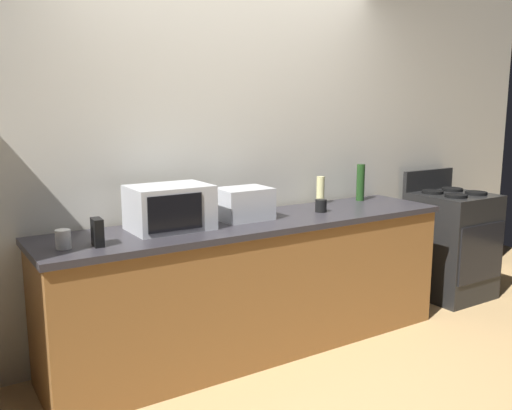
{
  "coord_description": "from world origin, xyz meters",
  "views": [
    {
      "loc": [
        -1.9,
        -2.58,
        1.64
      ],
      "look_at": [
        0.0,
        0.4,
        1.0
      ],
      "focal_mm": 38.52,
      "sensor_mm": 36.0,
      "label": 1
    }
  ],
  "objects_px": {
    "bottle_wine": "(360,182)",
    "mug_black": "(321,206)",
    "toaster_oven": "(244,204)",
    "bottle_vinegar": "(320,190)",
    "microwave": "(170,208)",
    "stove_range": "(451,244)",
    "cordless_phone": "(97,232)",
    "mug_white": "(63,239)"
  },
  "relations": [
    {
      "from": "microwave",
      "to": "bottle_vinegar",
      "type": "height_order",
      "value": "microwave"
    },
    {
      "from": "bottle_vinegar",
      "to": "toaster_oven",
      "type": "bearing_deg",
      "value": -167.29
    },
    {
      "from": "microwave",
      "to": "mug_white",
      "type": "xyz_separation_m",
      "value": [
        -0.66,
        -0.12,
        -0.08
      ]
    },
    {
      "from": "mug_black",
      "to": "stove_range",
      "type": "bearing_deg",
      "value": 0.57
    },
    {
      "from": "bottle_vinegar",
      "to": "bottle_wine",
      "type": "xyz_separation_m",
      "value": [
        0.36,
        -0.05,
        0.04
      ]
    },
    {
      "from": "microwave",
      "to": "bottle_wine",
      "type": "xyz_separation_m",
      "value": [
        1.69,
        0.14,
        0.01
      ]
    },
    {
      "from": "cordless_phone",
      "to": "stove_range",
      "type": "bearing_deg",
      "value": 6.54
    },
    {
      "from": "mug_black",
      "to": "mug_white",
      "type": "relative_size",
      "value": 0.88
    },
    {
      "from": "microwave",
      "to": "bottle_vinegar",
      "type": "xyz_separation_m",
      "value": [
        1.32,
        0.19,
        -0.03
      ]
    },
    {
      "from": "microwave",
      "to": "cordless_phone",
      "type": "distance_m",
      "value": 0.52
    },
    {
      "from": "stove_range",
      "to": "mug_white",
      "type": "height_order",
      "value": "stove_range"
    },
    {
      "from": "bottle_wine",
      "to": "mug_black",
      "type": "relative_size",
      "value": 3.23
    },
    {
      "from": "stove_range",
      "to": "cordless_phone",
      "type": "xyz_separation_m",
      "value": [
        -3.08,
        -0.11,
        0.51
      ]
    },
    {
      "from": "stove_range",
      "to": "bottle_vinegar",
      "type": "height_order",
      "value": "bottle_vinegar"
    },
    {
      "from": "microwave",
      "to": "toaster_oven",
      "type": "distance_m",
      "value": 0.53
    },
    {
      "from": "microwave",
      "to": "bottle_vinegar",
      "type": "bearing_deg",
      "value": 8.2
    },
    {
      "from": "stove_range",
      "to": "bottle_wine",
      "type": "bearing_deg",
      "value": 168.18
    },
    {
      "from": "stove_range",
      "to": "mug_black",
      "type": "relative_size",
      "value": 12.09
    },
    {
      "from": "bottle_vinegar",
      "to": "mug_black",
      "type": "height_order",
      "value": "bottle_vinegar"
    },
    {
      "from": "mug_white",
      "to": "microwave",
      "type": "bearing_deg",
      "value": 10.35
    },
    {
      "from": "microwave",
      "to": "bottle_wine",
      "type": "bearing_deg",
      "value": 4.78
    },
    {
      "from": "cordless_phone",
      "to": "bottle_wine",
      "type": "bearing_deg",
      "value": 12.33
    },
    {
      "from": "microwave",
      "to": "toaster_oven",
      "type": "xyz_separation_m",
      "value": [
        0.53,
        0.01,
        -0.03
      ]
    },
    {
      "from": "bottle_vinegar",
      "to": "cordless_phone",
      "type": "bearing_deg",
      "value": -169.08
    },
    {
      "from": "stove_range",
      "to": "bottle_vinegar",
      "type": "distance_m",
      "value": 1.4
    },
    {
      "from": "microwave",
      "to": "cordless_phone",
      "type": "xyz_separation_m",
      "value": [
        -0.49,
        -0.16,
        -0.06
      ]
    },
    {
      "from": "microwave",
      "to": "bottle_vinegar",
      "type": "distance_m",
      "value": 1.34
    },
    {
      "from": "cordless_phone",
      "to": "bottle_wine",
      "type": "distance_m",
      "value": 2.2
    },
    {
      "from": "mug_black",
      "to": "bottle_wine",
      "type": "bearing_deg",
      "value": 19.89
    },
    {
      "from": "stove_range",
      "to": "mug_white",
      "type": "bearing_deg",
      "value": -178.72
    },
    {
      "from": "toaster_oven",
      "to": "cordless_phone",
      "type": "relative_size",
      "value": 2.27
    },
    {
      "from": "stove_range",
      "to": "cordless_phone",
      "type": "relative_size",
      "value": 7.2
    },
    {
      "from": "stove_range",
      "to": "bottle_wine",
      "type": "distance_m",
      "value": 1.09
    },
    {
      "from": "bottle_vinegar",
      "to": "stove_range",
      "type": "bearing_deg",
      "value": -10.68
    },
    {
      "from": "stove_range",
      "to": "bottle_vinegar",
      "type": "xyz_separation_m",
      "value": [
        -1.27,
        0.24,
        0.54
      ]
    },
    {
      "from": "mug_white",
      "to": "toaster_oven",
      "type": "bearing_deg",
      "value": 6.36
    },
    {
      "from": "toaster_oven",
      "to": "bottle_wine",
      "type": "xyz_separation_m",
      "value": [
        1.15,
        0.13,
        0.04
      ]
    },
    {
      "from": "toaster_oven",
      "to": "bottle_vinegar",
      "type": "relative_size",
      "value": 1.61
    },
    {
      "from": "cordless_phone",
      "to": "mug_white",
      "type": "height_order",
      "value": "cordless_phone"
    },
    {
      "from": "bottle_vinegar",
      "to": "mug_white",
      "type": "height_order",
      "value": "bottle_vinegar"
    },
    {
      "from": "bottle_wine",
      "to": "cordless_phone",
      "type": "bearing_deg",
      "value": -172.15
    },
    {
      "from": "mug_black",
      "to": "microwave",
      "type": "bearing_deg",
      "value": 176.81
    }
  ]
}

